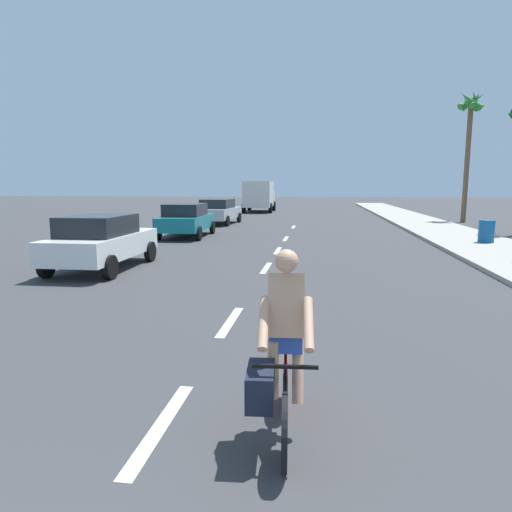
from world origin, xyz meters
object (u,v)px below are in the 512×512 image
at_px(parked_car_silver, 218,211).
at_px(trash_bin_far, 486,231).
at_px(delivery_truck, 259,196).
at_px(cyclist, 280,354).
at_px(palm_tree_distant, 470,118).
at_px(parked_car_white, 101,240).
at_px(parked_car_teal, 186,219).

height_order(parked_car_silver, trash_bin_far, parked_car_silver).
xyz_separation_m(parked_car_silver, delivery_truck, (0.74, 13.77, 0.66)).
distance_m(cyclist, parked_car_silver, 24.70).
distance_m(cyclist, trash_bin_far, 16.71).
bearing_deg(palm_tree_distant, parked_car_silver, -167.19).
relative_size(cyclist, palm_tree_distant, 0.21).
xyz_separation_m(delivery_truck, palm_tree_distant, (15.00, -10.19, 5.17)).
distance_m(delivery_truck, palm_tree_distant, 18.86).
xyz_separation_m(parked_car_white, parked_car_silver, (-0.15, 15.84, 0.00)).
distance_m(parked_car_white, parked_car_teal, 8.51).
relative_size(cyclist, delivery_truck, 0.29).
height_order(cyclist, delivery_truck, delivery_truck).
bearing_deg(cyclist, parked_car_teal, -74.41).
bearing_deg(delivery_truck, cyclist, -83.30).
xyz_separation_m(parked_car_white, delivery_truck, (0.59, 29.61, 0.67)).
bearing_deg(parked_car_teal, delivery_truck, 86.26).
bearing_deg(parked_car_teal, parked_car_silver, 88.86).
relative_size(parked_car_white, palm_tree_distant, 0.50).
bearing_deg(parked_car_white, palm_tree_distant, 50.63).
xyz_separation_m(cyclist, palm_tree_distant, (9.70, 27.53, 5.84)).
height_order(parked_car_teal, delivery_truck, delivery_truck).
relative_size(parked_car_white, delivery_truck, 0.67).
bearing_deg(parked_car_white, parked_car_teal, 89.64).
relative_size(parked_car_teal, delivery_truck, 0.71).
distance_m(parked_car_teal, trash_bin_far, 12.98).
height_order(parked_car_white, trash_bin_far, parked_car_white).
bearing_deg(cyclist, parked_car_white, -58.07).
height_order(parked_car_silver, delivery_truck, delivery_truck).
height_order(delivery_truck, trash_bin_far, delivery_truck).
xyz_separation_m(parked_car_teal, delivery_truck, (0.63, 21.10, 0.66)).
bearing_deg(cyclist, delivery_truck, -86.04).
relative_size(cyclist, parked_car_teal, 0.41).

